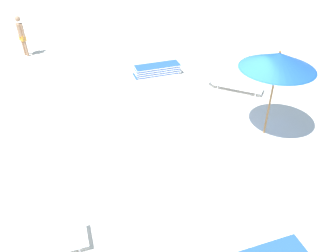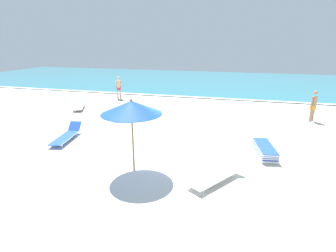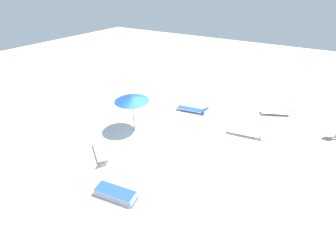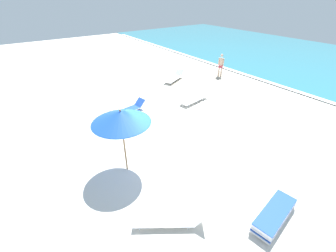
# 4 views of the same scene
# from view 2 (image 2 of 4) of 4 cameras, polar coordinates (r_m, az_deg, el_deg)

# --- Properties ---
(ground_plane) EXTENTS (60.00, 60.00, 0.16)m
(ground_plane) POSITION_cam_2_polar(r_m,az_deg,el_deg) (10.91, -3.91, -6.32)
(ground_plane) COLOR silver
(ocean_water) EXTENTS (60.00, 18.86, 0.07)m
(ocean_water) POSITION_cam_2_polar(r_m,az_deg,el_deg) (30.50, 8.69, 9.64)
(ocean_water) COLOR teal
(ocean_water) RESTS_ON ground_plane
(beach_umbrella) EXTENTS (2.06, 2.06, 2.61)m
(beach_umbrella) POSITION_cam_2_polar(r_m,az_deg,el_deg) (8.74, -7.97, 3.96)
(beach_umbrella) COLOR olive
(beach_umbrella) RESTS_ON ground_plane
(lounger_stack) EXTENTS (0.92, 1.99, 0.41)m
(lounger_stack) POSITION_cam_2_polar(r_m,az_deg,el_deg) (11.34, 20.26, -4.91)
(lounger_stack) COLOR blue
(lounger_stack) RESTS_ON ground_plane
(sun_lounger_under_umbrella) EXTENTS (0.96, 2.37, 0.56)m
(sun_lounger_under_umbrella) POSITION_cam_2_polar(r_m,az_deg,el_deg) (13.11, -21.21, -1.90)
(sun_lounger_under_umbrella) COLOR blue
(sun_lounger_under_umbrella) RESTS_ON ground_plane
(sun_lounger_beside_umbrella) EXTENTS (1.72, 2.14, 0.61)m
(sun_lounger_beside_umbrella) POSITION_cam_2_polar(r_m,az_deg,el_deg) (8.91, 10.51, -10.40)
(sun_lounger_beside_umbrella) COLOR white
(sun_lounger_beside_umbrella) RESTS_ON ground_plane
(sun_lounger_near_water_left) EXTENTS (1.50, 2.25, 0.59)m
(sun_lounger_near_water_left) POSITION_cam_2_polar(r_m,az_deg,el_deg) (18.87, -18.80, 4.26)
(sun_lounger_near_water_left) COLOR white
(sun_lounger_near_water_left) RESTS_ON ground_plane
(sun_lounger_near_water_right) EXTENTS (0.96, 2.32, 0.54)m
(sun_lounger_near_water_right) POSITION_cam_2_polar(r_m,az_deg,el_deg) (16.05, -9.67, 2.64)
(sun_lounger_near_water_right) COLOR white
(sun_lounger_near_water_right) RESTS_ON ground_plane
(beachgoer_wading_adult) EXTENTS (0.35, 0.33, 1.76)m
(beachgoer_wading_adult) POSITION_cam_2_polar(r_m,az_deg,el_deg) (16.96, 29.14, 4.17)
(beachgoer_wading_adult) COLOR #A37A5B
(beachgoer_wading_adult) RESTS_ON ground_plane
(beachgoer_shoreline_child) EXTENTS (0.42, 0.28, 1.76)m
(beachgoer_shoreline_child) POSITION_cam_2_polar(r_m,az_deg,el_deg) (21.14, -10.70, 8.49)
(beachgoer_shoreline_child) COLOR beige
(beachgoer_shoreline_child) RESTS_ON ground_plane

